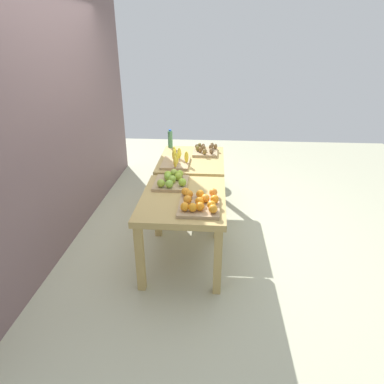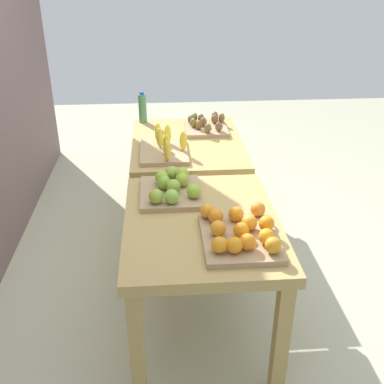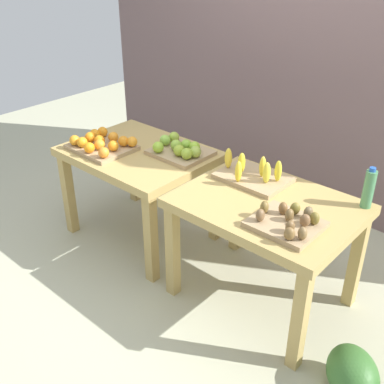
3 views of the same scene
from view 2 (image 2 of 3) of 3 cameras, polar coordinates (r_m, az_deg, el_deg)
ground_plane at (r=3.27m, az=0.12°, el=-9.31°), size 8.00×8.00×0.00m
display_table_left at (r=2.45m, az=1.15°, el=-5.49°), size 1.04×0.80×0.73m
display_table_right at (r=3.44m, az=-0.59°, el=4.66°), size 1.04×0.80×0.73m
orange_bin at (r=2.22m, az=5.96°, el=-4.97°), size 0.45×0.38×0.11m
apple_bin at (r=2.61m, az=-2.50°, el=0.49°), size 0.40×0.34×0.11m
banana_crate at (r=3.17m, az=-3.36°, el=5.40°), size 0.44×0.32×0.17m
kiwi_bin at (r=3.62m, az=1.71°, el=8.17°), size 0.36×0.33×0.10m
water_bottle at (r=3.79m, az=-6.11°, el=10.24°), size 0.06×0.06×0.25m
watermelon_pile at (r=4.50m, az=1.90°, el=3.44°), size 0.70×0.50×0.26m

